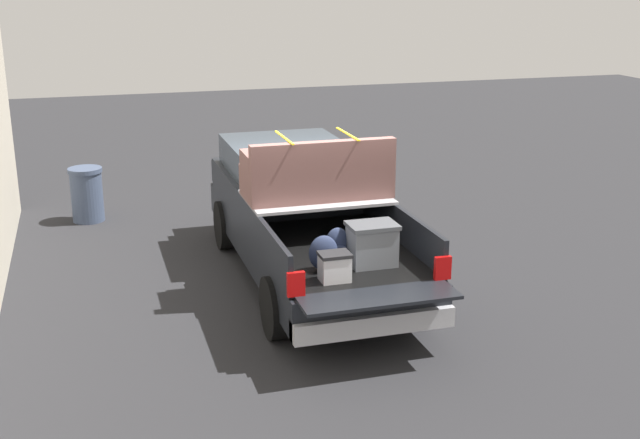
% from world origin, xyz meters
% --- Properties ---
extents(ground_plane, '(40.00, 40.00, 0.00)m').
position_xyz_m(ground_plane, '(0.00, 0.00, 0.00)').
color(ground_plane, '#262628').
extents(pickup_truck, '(6.05, 2.06, 2.23)m').
position_xyz_m(pickup_truck, '(0.34, -0.00, 0.94)').
color(pickup_truck, black).
rests_on(pickup_truck, ground_plane).
extents(trash_can, '(0.60, 0.60, 0.98)m').
position_xyz_m(trash_can, '(3.96, 3.01, 0.50)').
color(trash_can, '#3F4C66').
rests_on(trash_can, ground_plane).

